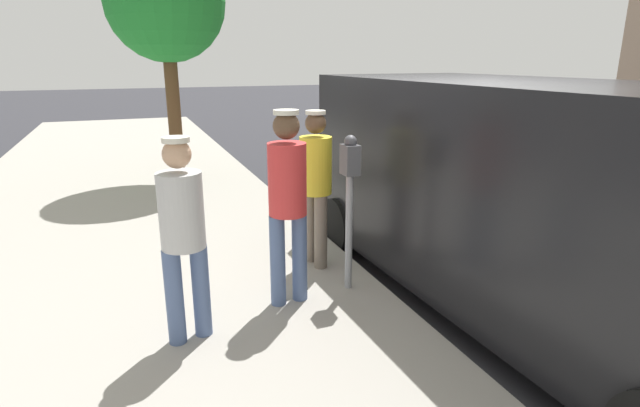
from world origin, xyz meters
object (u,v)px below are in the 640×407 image
object	(u,v)px
pedestrian_in_gray	(183,229)
pedestrian_in_red	(288,196)
street_tree	(165,3)
parking_meter_near	(350,187)
parked_van	(532,193)
pedestrian_in_yellow	(316,179)

from	to	relation	value
pedestrian_in_gray	pedestrian_in_red	world-z (taller)	pedestrian_in_red
pedestrian_in_gray	street_tree	size ratio (longest dim) A/B	0.40
parking_meter_near	parked_van	size ratio (longest dim) A/B	0.29
street_tree	pedestrian_in_yellow	bearing A→B (deg)	101.80
pedestrian_in_red	parked_van	world-z (taller)	parked_van
parking_meter_near	pedestrian_in_gray	distance (m)	1.63
pedestrian_in_red	parking_meter_near	bearing A→B (deg)	-173.51
pedestrian_in_red	street_tree	bearing A→B (deg)	-85.52
pedestrian_in_yellow	pedestrian_in_red	size ratio (longest dim) A/B	0.95
pedestrian_in_gray	pedestrian_in_yellow	bearing A→B (deg)	-144.38
parked_van	pedestrian_in_gray	bearing A→B (deg)	-6.18
pedestrian_in_yellow	street_tree	xyz separation A→B (m)	(0.97, -4.66, 2.13)
parking_meter_near	pedestrian_in_gray	bearing A→B (deg)	14.02
pedestrian_in_gray	pedestrian_in_yellow	size ratio (longest dim) A/B	0.98
parking_meter_near	pedestrian_in_gray	size ratio (longest dim) A/B	0.92
parked_van	parking_meter_near	bearing A→B (deg)	-25.89
parked_van	street_tree	size ratio (longest dim) A/B	1.27
pedestrian_in_yellow	parking_meter_near	bearing A→B (deg)	97.23
parking_meter_near	pedestrian_in_yellow	world-z (taller)	pedestrian_in_yellow
pedestrian_in_red	street_tree	size ratio (longest dim) A/B	0.43
pedestrian_in_yellow	pedestrian_in_red	world-z (taller)	pedestrian_in_red
pedestrian_in_gray	pedestrian_in_yellow	world-z (taller)	pedestrian_in_yellow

